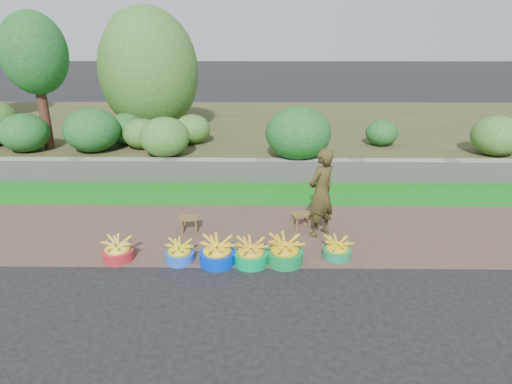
{
  "coord_description": "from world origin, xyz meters",
  "views": [
    {
      "loc": [
        -0.05,
        -5.66,
        3.27
      ],
      "look_at": [
        -0.13,
        1.3,
        0.75
      ],
      "focal_mm": 30.0,
      "sensor_mm": 36.0,
      "label": 1
    }
  ],
  "objects_px": {
    "basin_e": "(285,252)",
    "stool_right": "(301,217)",
    "stool_left": "(189,220)",
    "basin_c": "(217,253)",
    "basin_d": "(251,254)",
    "basin_b": "(180,253)",
    "basin_f": "(337,250)",
    "vendor_woman": "(321,193)",
    "basin_a": "(118,251)"
  },
  "relations": [
    {
      "from": "basin_f",
      "to": "vendor_woman",
      "type": "relative_size",
      "value": 0.29
    },
    {
      "from": "basin_c",
      "to": "basin_d",
      "type": "distance_m",
      "value": 0.51
    },
    {
      "from": "stool_right",
      "to": "vendor_woman",
      "type": "relative_size",
      "value": 0.26
    },
    {
      "from": "stool_left",
      "to": "basin_c",
      "type": "bearing_deg",
      "value": -61.5
    },
    {
      "from": "basin_c",
      "to": "vendor_woman",
      "type": "xyz_separation_m",
      "value": [
        1.69,
        1.02,
        0.61
      ]
    },
    {
      "from": "basin_d",
      "to": "basin_f",
      "type": "bearing_deg",
      "value": 8.39
    },
    {
      "from": "basin_a",
      "to": "stool_right",
      "type": "distance_m",
      "value": 3.16
    },
    {
      "from": "basin_f",
      "to": "vendor_woman",
      "type": "height_order",
      "value": "vendor_woman"
    },
    {
      "from": "basin_d",
      "to": "stool_right",
      "type": "bearing_deg",
      "value": 55.41
    },
    {
      "from": "basin_b",
      "to": "basin_f",
      "type": "distance_m",
      "value": 2.45
    },
    {
      "from": "basin_a",
      "to": "stool_left",
      "type": "bearing_deg",
      "value": 47.16
    },
    {
      "from": "basin_b",
      "to": "stool_right",
      "type": "relative_size",
      "value": 1.11
    },
    {
      "from": "basin_a",
      "to": "stool_right",
      "type": "height_order",
      "value": "basin_a"
    },
    {
      "from": "basin_d",
      "to": "basin_f",
      "type": "height_order",
      "value": "basin_d"
    },
    {
      "from": "basin_c",
      "to": "basin_f",
      "type": "bearing_deg",
      "value": 5.97
    },
    {
      "from": "basin_f",
      "to": "stool_left",
      "type": "distance_m",
      "value": 2.63
    },
    {
      "from": "basin_b",
      "to": "basin_f",
      "type": "height_order",
      "value": "same"
    },
    {
      "from": "basin_b",
      "to": "basin_d",
      "type": "xyz_separation_m",
      "value": [
        1.1,
        -0.06,
        0.02
      ]
    },
    {
      "from": "basin_b",
      "to": "vendor_woman",
      "type": "bearing_deg",
      "value": 22.92
    },
    {
      "from": "basin_c",
      "to": "basin_b",
      "type": "bearing_deg",
      "value": 174.28
    },
    {
      "from": "stool_right",
      "to": "stool_left",
      "type": "bearing_deg",
      "value": -175.83
    },
    {
      "from": "basin_e",
      "to": "stool_right",
      "type": "xyz_separation_m",
      "value": [
        0.35,
        1.22,
        0.06
      ]
    },
    {
      "from": "basin_d",
      "to": "basin_b",
      "type": "bearing_deg",
      "value": 176.72
    },
    {
      "from": "stool_right",
      "to": "basin_c",
      "type": "bearing_deg",
      "value": -137.69
    },
    {
      "from": "basin_f",
      "to": "stool_right",
      "type": "relative_size",
      "value": 1.1
    },
    {
      "from": "basin_c",
      "to": "stool_left",
      "type": "bearing_deg",
      "value": 118.5
    },
    {
      "from": "basin_c",
      "to": "basin_a",
      "type": "bearing_deg",
      "value": 176.57
    },
    {
      "from": "basin_c",
      "to": "basin_f",
      "type": "relative_size",
      "value": 1.23
    },
    {
      "from": "stool_right",
      "to": "basin_b",
      "type": "bearing_deg",
      "value": -148.64
    },
    {
      "from": "stool_right",
      "to": "basin_a",
      "type": "bearing_deg",
      "value": -158.33
    },
    {
      "from": "basin_a",
      "to": "basin_b",
      "type": "height_order",
      "value": "basin_a"
    },
    {
      "from": "stool_left",
      "to": "vendor_woman",
      "type": "xyz_separation_m",
      "value": [
        2.29,
        -0.1,
        0.55
      ]
    },
    {
      "from": "basin_d",
      "to": "basin_f",
      "type": "relative_size",
      "value": 1.17
    },
    {
      "from": "basin_a",
      "to": "vendor_woman",
      "type": "height_order",
      "value": "vendor_woman"
    },
    {
      "from": "basin_b",
      "to": "basin_c",
      "type": "relative_size",
      "value": 0.81
    },
    {
      "from": "basin_e",
      "to": "vendor_woman",
      "type": "bearing_deg",
      "value": 56.48
    },
    {
      "from": "basin_a",
      "to": "stool_left",
      "type": "height_order",
      "value": "basin_a"
    },
    {
      "from": "basin_b",
      "to": "vendor_woman",
      "type": "distance_m",
      "value": 2.55
    },
    {
      "from": "basin_e",
      "to": "vendor_woman",
      "type": "relative_size",
      "value": 0.36
    },
    {
      "from": "stool_right",
      "to": "vendor_woman",
      "type": "bearing_deg",
      "value": -38.66
    },
    {
      "from": "stool_left",
      "to": "basin_e",
      "type": "bearing_deg",
      "value": -33.38
    },
    {
      "from": "basin_c",
      "to": "vendor_woman",
      "type": "bearing_deg",
      "value": 31.18
    },
    {
      "from": "basin_c",
      "to": "basin_e",
      "type": "height_order",
      "value": "basin_e"
    },
    {
      "from": "basin_b",
      "to": "stool_right",
      "type": "xyz_separation_m",
      "value": [
        1.97,
        1.2,
        0.1
      ]
    },
    {
      "from": "basin_c",
      "to": "stool_right",
      "type": "distance_m",
      "value": 1.87
    },
    {
      "from": "stool_left",
      "to": "stool_right",
      "type": "bearing_deg",
      "value": 4.17
    },
    {
      "from": "basin_b",
      "to": "vendor_woman",
      "type": "relative_size",
      "value": 0.29
    },
    {
      "from": "basin_a",
      "to": "stool_right",
      "type": "xyz_separation_m",
      "value": [
        2.94,
        1.17,
        0.09
      ]
    },
    {
      "from": "basin_e",
      "to": "basin_c",
      "type": "bearing_deg",
      "value": -178.03
    },
    {
      "from": "basin_f",
      "to": "basin_d",
      "type": "bearing_deg",
      "value": -171.61
    }
  ]
}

